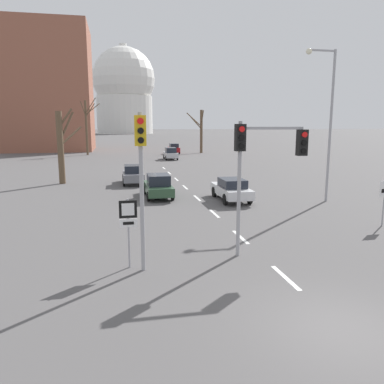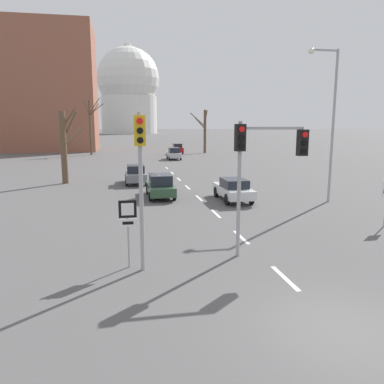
{
  "view_description": "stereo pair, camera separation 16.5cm",
  "coord_description": "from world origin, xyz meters",
  "px_view_note": "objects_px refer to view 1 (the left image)",
  "views": [
    {
      "loc": [
        -5.2,
        -7.35,
        4.85
      ],
      "look_at": [
        -2.49,
        6.11,
        2.38
      ],
      "focal_mm": 35.0,
      "sensor_mm": 36.0,
      "label": 1
    },
    {
      "loc": [
        -5.03,
        -7.38,
        4.85
      ],
      "look_at": [
        -2.49,
        6.11,
        2.38
      ],
      "focal_mm": 35.0,
      "sensor_mm": 36.0,
      "label": 2
    }
  ],
  "objects_px": {
    "traffic_signal_centre_tall": "(262,154)",
    "sedan_far_left": "(158,186)",
    "sedan_mid_centre": "(174,149)",
    "sedan_far_right": "(133,174)",
    "route_sign_post": "(128,221)",
    "sedan_near_right": "(171,154)",
    "sedan_near_left": "(231,189)",
    "traffic_signal_near_left": "(141,163)",
    "street_lamp_right": "(327,112)"
  },
  "relations": [
    {
      "from": "traffic_signal_centre_tall",
      "to": "sedan_far_left",
      "type": "distance_m",
      "value": 12.69
    },
    {
      "from": "sedan_mid_centre",
      "to": "sedan_far_right",
      "type": "relative_size",
      "value": 0.97
    },
    {
      "from": "route_sign_post",
      "to": "sedan_near_right",
      "type": "height_order",
      "value": "route_sign_post"
    },
    {
      "from": "sedan_mid_centre",
      "to": "sedan_far_right",
      "type": "bearing_deg",
      "value": -104.53
    },
    {
      "from": "route_sign_post",
      "to": "sedan_far_left",
      "type": "xyz_separation_m",
      "value": [
        2.38,
        12.48,
        -0.86
      ]
    },
    {
      "from": "route_sign_post",
      "to": "sedan_near_left",
      "type": "distance_m",
      "value": 12.54
    },
    {
      "from": "traffic_signal_near_left",
      "to": "traffic_signal_centre_tall",
      "type": "xyz_separation_m",
      "value": [
        4.42,
        0.75,
        0.14
      ]
    },
    {
      "from": "traffic_signal_near_left",
      "to": "route_sign_post",
      "type": "bearing_deg",
      "value": 143.03
    },
    {
      "from": "sedan_near_left",
      "to": "sedan_near_right",
      "type": "relative_size",
      "value": 1.11
    },
    {
      "from": "traffic_signal_near_left",
      "to": "sedan_far_left",
      "type": "relative_size",
      "value": 1.26
    },
    {
      "from": "street_lamp_right",
      "to": "sedan_far_right",
      "type": "height_order",
      "value": "street_lamp_right"
    },
    {
      "from": "sedan_near_right",
      "to": "sedan_far_right",
      "type": "height_order",
      "value": "sedan_near_right"
    },
    {
      "from": "sedan_far_left",
      "to": "sedan_far_right",
      "type": "distance_m",
      "value": 6.41
    },
    {
      "from": "street_lamp_right",
      "to": "sedan_mid_centre",
      "type": "bearing_deg",
      "value": 94.49
    },
    {
      "from": "sedan_near_left",
      "to": "sedan_mid_centre",
      "type": "bearing_deg",
      "value": 86.68
    },
    {
      "from": "traffic_signal_centre_tall",
      "to": "street_lamp_right",
      "type": "xyz_separation_m",
      "value": [
        7.61,
        8.6,
        1.81
      ]
    },
    {
      "from": "route_sign_post",
      "to": "sedan_far_left",
      "type": "height_order",
      "value": "route_sign_post"
    },
    {
      "from": "sedan_near_left",
      "to": "sedan_mid_centre",
      "type": "xyz_separation_m",
      "value": [
        2.33,
        40.16,
        0.1
      ]
    },
    {
      "from": "sedan_mid_centre",
      "to": "traffic_signal_near_left",
      "type": "bearing_deg",
      "value": -99.77
    },
    {
      "from": "traffic_signal_near_left",
      "to": "route_sign_post",
      "type": "xyz_separation_m",
      "value": [
        -0.45,
        0.34,
        -2.01
      ]
    },
    {
      "from": "route_sign_post",
      "to": "street_lamp_right",
      "type": "height_order",
      "value": "street_lamp_right"
    },
    {
      "from": "traffic_signal_centre_tall",
      "to": "sedan_near_left",
      "type": "relative_size",
      "value": 1.15
    },
    {
      "from": "route_sign_post",
      "to": "sedan_far_right",
      "type": "bearing_deg",
      "value": 87.05
    },
    {
      "from": "traffic_signal_near_left",
      "to": "traffic_signal_centre_tall",
      "type": "distance_m",
      "value": 4.49
    },
    {
      "from": "street_lamp_right",
      "to": "sedan_mid_centre",
      "type": "xyz_separation_m",
      "value": [
        -3.26,
        41.59,
        -4.75
      ]
    },
    {
      "from": "sedan_near_right",
      "to": "route_sign_post",
      "type": "bearing_deg",
      "value": -100.14
    },
    {
      "from": "street_lamp_right",
      "to": "sedan_near_left",
      "type": "xyz_separation_m",
      "value": [
        -5.59,
        1.43,
        -4.85
      ]
    },
    {
      "from": "sedan_near_left",
      "to": "sedan_far_right",
      "type": "relative_size",
      "value": 1.1
    },
    {
      "from": "traffic_signal_centre_tall",
      "to": "sedan_far_left",
      "type": "relative_size",
      "value": 1.2
    },
    {
      "from": "street_lamp_right",
      "to": "sedan_near_right",
      "type": "distance_m",
      "value": 31.83
    },
    {
      "from": "traffic_signal_near_left",
      "to": "route_sign_post",
      "type": "height_order",
      "value": "traffic_signal_near_left"
    },
    {
      "from": "street_lamp_right",
      "to": "sedan_near_right",
      "type": "xyz_separation_m",
      "value": [
        -5.33,
        31.02,
        -4.77
      ]
    },
    {
      "from": "sedan_mid_centre",
      "to": "sedan_far_right",
      "type": "height_order",
      "value": "sedan_mid_centre"
    },
    {
      "from": "street_lamp_right",
      "to": "traffic_signal_near_left",
      "type": "bearing_deg",
      "value": -142.17
    },
    {
      "from": "traffic_signal_centre_tall",
      "to": "sedan_far_right",
      "type": "distance_m",
      "value": 18.98
    },
    {
      "from": "street_lamp_right",
      "to": "sedan_near_right",
      "type": "bearing_deg",
      "value": 99.75
    },
    {
      "from": "street_lamp_right",
      "to": "sedan_near_right",
      "type": "relative_size",
      "value": 2.39
    },
    {
      "from": "route_sign_post",
      "to": "traffic_signal_centre_tall",
      "type": "bearing_deg",
      "value": 4.77
    },
    {
      "from": "sedan_far_left",
      "to": "sedan_mid_centre",
      "type": "bearing_deg",
      "value": 79.82
    },
    {
      "from": "traffic_signal_near_left",
      "to": "sedan_near_left",
      "type": "distance_m",
      "value": 12.88
    },
    {
      "from": "traffic_signal_near_left",
      "to": "street_lamp_right",
      "type": "xyz_separation_m",
      "value": [
        12.04,
        9.35,
        1.96
      ]
    },
    {
      "from": "traffic_signal_centre_tall",
      "to": "sedan_near_left",
      "type": "xyz_separation_m",
      "value": [
        2.02,
        10.03,
        -3.04
      ]
    },
    {
      "from": "traffic_signal_centre_tall",
      "to": "sedan_far_left",
      "type": "xyz_separation_m",
      "value": [
        -2.49,
        12.08,
        -3.01
      ]
    },
    {
      "from": "sedan_far_right",
      "to": "sedan_near_left",
      "type": "bearing_deg",
      "value": -54.46
    },
    {
      "from": "route_sign_post",
      "to": "sedan_near_left",
      "type": "bearing_deg",
      "value": 56.53
    },
    {
      "from": "route_sign_post",
      "to": "sedan_near_right",
      "type": "xyz_separation_m",
      "value": [
        7.16,
        40.02,
        -0.8
      ]
    },
    {
      "from": "traffic_signal_centre_tall",
      "to": "sedan_near_right",
      "type": "relative_size",
      "value": 1.28
    },
    {
      "from": "route_sign_post",
      "to": "sedan_mid_centre",
      "type": "bearing_deg",
      "value": 79.67
    },
    {
      "from": "sedan_near_right",
      "to": "traffic_signal_centre_tall",
      "type": "bearing_deg",
      "value": -93.3
    },
    {
      "from": "sedan_far_right",
      "to": "route_sign_post",
      "type": "bearing_deg",
      "value": -92.95
    }
  ]
}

